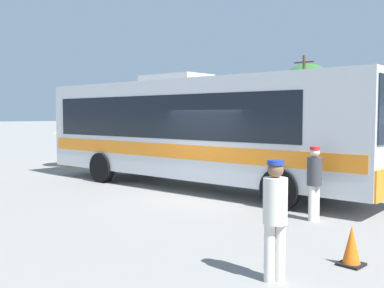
{
  "coord_description": "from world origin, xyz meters",
  "views": [
    {
      "loc": [
        8.78,
        -9.22,
        2.36
      ],
      "look_at": [
        -2.91,
        2.21,
        1.3
      ],
      "focal_mm": 42.09,
      "sensor_mm": 36.0,
      "label": 1
    }
  ],
  "objects_px": {
    "coach_bus_silver_orange": "(194,127)",
    "roadside_tree_midleft": "(307,85)",
    "parked_car_second_maroon": "(301,137)",
    "roadside_tree_left": "(268,103)",
    "passenger_waiting_on_apron": "(275,213)",
    "attendant_by_bus_door": "(314,179)",
    "traffic_cone_on_apron": "(352,246)",
    "vendor_umbrella_secondary_yellow": "(76,128)",
    "utility_pole_near": "(303,97)",
    "parked_car_leftmost_dark_blue": "(243,134)"
  },
  "relations": [
    {
      "from": "coach_bus_silver_orange",
      "to": "roadside_tree_midleft",
      "type": "distance_m",
      "value": 29.43
    },
    {
      "from": "parked_car_second_maroon",
      "to": "roadside_tree_left",
      "type": "xyz_separation_m",
      "value": [
        -10.19,
        9.82,
        2.8
      ]
    },
    {
      "from": "passenger_waiting_on_apron",
      "to": "parked_car_second_maroon",
      "type": "distance_m",
      "value": 27.63
    },
    {
      "from": "attendant_by_bus_door",
      "to": "passenger_waiting_on_apron",
      "type": "distance_m",
      "value": 4.0
    },
    {
      "from": "attendant_by_bus_door",
      "to": "passenger_waiting_on_apron",
      "type": "height_order",
      "value": "passenger_waiting_on_apron"
    },
    {
      "from": "roadside_tree_midleft",
      "to": "traffic_cone_on_apron",
      "type": "xyz_separation_m",
      "value": [
        19.24,
        -30.22,
        -4.81
      ]
    },
    {
      "from": "attendant_by_bus_door",
      "to": "vendor_umbrella_secondary_yellow",
      "type": "relative_size",
      "value": 0.8
    },
    {
      "from": "coach_bus_silver_orange",
      "to": "utility_pole_near",
      "type": "xyz_separation_m",
      "value": [
        -11.11,
        24.45,
        1.99
      ]
    },
    {
      "from": "vendor_umbrella_secondary_yellow",
      "to": "traffic_cone_on_apron",
      "type": "bearing_deg",
      "value": -14.68
    },
    {
      "from": "passenger_waiting_on_apron",
      "to": "traffic_cone_on_apron",
      "type": "distance_m",
      "value": 1.64
    },
    {
      "from": "passenger_waiting_on_apron",
      "to": "utility_pole_near",
      "type": "relative_size",
      "value": 0.23
    },
    {
      "from": "traffic_cone_on_apron",
      "to": "roadside_tree_midleft",
      "type": "bearing_deg",
      "value": 122.48
    },
    {
      "from": "passenger_waiting_on_apron",
      "to": "traffic_cone_on_apron",
      "type": "height_order",
      "value": "passenger_waiting_on_apron"
    },
    {
      "from": "parked_car_leftmost_dark_blue",
      "to": "attendant_by_bus_door",
      "type": "bearing_deg",
      "value": -47.53
    },
    {
      "from": "parked_car_leftmost_dark_blue",
      "to": "roadside_tree_midleft",
      "type": "bearing_deg",
      "value": 77.87
    },
    {
      "from": "passenger_waiting_on_apron",
      "to": "roadside_tree_left",
      "type": "bearing_deg",
      "value": 126.28
    },
    {
      "from": "roadside_tree_left",
      "to": "parked_car_leftmost_dark_blue",
      "type": "bearing_deg",
      "value": -65.58
    },
    {
      "from": "vendor_umbrella_secondary_yellow",
      "to": "roadside_tree_left",
      "type": "xyz_separation_m",
      "value": [
        -9.7,
        28.0,
        1.81
      ]
    },
    {
      "from": "vendor_umbrella_secondary_yellow",
      "to": "roadside_tree_midleft",
      "type": "height_order",
      "value": "roadside_tree_midleft"
    },
    {
      "from": "coach_bus_silver_orange",
      "to": "roadside_tree_left",
      "type": "height_order",
      "value": "roadside_tree_left"
    },
    {
      "from": "parked_car_leftmost_dark_blue",
      "to": "roadside_tree_midleft",
      "type": "relative_size",
      "value": 0.62
    },
    {
      "from": "roadside_tree_midleft",
      "to": "parked_car_second_maroon",
      "type": "bearing_deg",
      "value": -61.07
    },
    {
      "from": "parked_car_leftmost_dark_blue",
      "to": "utility_pole_near",
      "type": "relative_size",
      "value": 0.58
    },
    {
      "from": "attendant_by_bus_door",
      "to": "roadside_tree_left",
      "type": "distance_m",
      "value": 37.68
    },
    {
      "from": "parked_car_second_maroon",
      "to": "utility_pole_near",
      "type": "bearing_deg",
      "value": 120.7
    },
    {
      "from": "vendor_umbrella_secondary_yellow",
      "to": "utility_pole_near",
      "type": "distance_m",
      "value": 24.3
    },
    {
      "from": "vendor_umbrella_secondary_yellow",
      "to": "roadside_tree_midleft",
      "type": "xyz_separation_m",
      "value": [
        -3.95,
        26.21,
        3.37
      ]
    },
    {
      "from": "parked_car_leftmost_dark_blue",
      "to": "passenger_waiting_on_apron",
      "type": "bearing_deg",
      "value": -49.98
    },
    {
      "from": "passenger_waiting_on_apron",
      "to": "parked_car_second_maroon",
      "type": "height_order",
      "value": "passenger_waiting_on_apron"
    },
    {
      "from": "parked_car_second_maroon",
      "to": "traffic_cone_on_apron",
      "type": "relative_size",
      "value": 7.12
    },
    {
      "from": "attendant_by_bus_door",
      "to": "roadside_tree_midleft",
      "type": "distance_m",
      "value": 33.1
    },
    {
      "from": "parked_car_second_maroon",
      "to": "utility_pole_near",
      "type": "xyz_separation_m",
      "value": [
        -3.46,
        5.83,
        3.19
      ]
    },
    {
      "from": "coach_bus_silver_orange",
      "to": "parked_car_second_maroon",
      "type": "distance_m",
      "value": 20.17
    },
    {
      "from": "parked_car_second_maroon",
      "to": "vendor_umbrella_secondary_yellow",
      "type": "bearing_deg",
      "value": -91.52
    },
    {
      "from": "passenger_waiting_on_apron",
      "to": "parked_car_second_maroon",
      "type": "relative_size",
      "value": 0.38
    },
    {
      "from": "passenger_waiting_on_apron",
      "to": "parked_car_leftmost_dark_blue",
      "type": "distance_m",
      "value": 31.68
    },
    {
      "from": "coach_bus_silver_orange",
      "to": "passenger_waiting_on_apron",
      "type": "distance_m",
      "value": 8.4
    },
    {
      "from": "coach_bus_silver_orange",
      "to": "parked_car_leftmost_dark_blue",
      "type": "distance_m",
      "value": 23.66
    },
    {
      "from": "parked_car_leftmost_dark_blue",
      "to": "parked_car_second_maroon",
      "type": "relative_size",
      "value": 0.96
    },
    {
      "from": "coach_bus_silver_orange",
      "to": "attendant_by_bus_door",
      "type": "bearing_deg",
      "value": -14.11
    },
    {
      "from": "attendant_by_bus_door",
      "to": "parked_car_second_maroon",
      "type": "relative_size",
      "value": 0.36
    },
    {
      "from": "vendor_umbrella_secondary_yellow",
      "to": "roadside_tree_midleft",
      "type": "distance_m",
      "value": 26.72
    },
    {
      "from": "coach_bus_silver_orange",
      "to": "passenger_waiting_on_apron",
      "type": "xyz_separation_m",
      "value": [
        6.7,
        -4.98,
        -0.97
      ]
    },
    {
      "from": "passenger_waiting_on_apron",
      "to": "vendor_umbrella_secondary_yellow",
      "type": "height_order",
      "value": "vendor_umbrella_secondary_yellow"
    },
    {
      "from": "parked_car_second_maroon",
      "to": "coach_bus_silver_orange",
      "type": "bearing_deg",
      "value": -67.67
    },
    {
      "from": "coach_bus_silver_orange",
      "to": "utility_pole_near",
      "type": "bearing_deg",
      "value": 114.44
    },
    {
      "from": "roadside_tree_midleft",
      "to": "vendor_umbrella_secondary_yellow",
      "type": "bearing_deg",
      "value": -81.42
    },
    {
      "from": "utility_pole_near",
      "to": "roadside_tree_left",
      "type": "distance_m",
      "value": 7.83
    },
    {
      "from": "passenger_waiting_on_apron",
      "to": "traffic_cone_on_apron",
      "type": "bearing_deg",
      "value": 72.31
    },
    {
      "from": "utility_pole_near",
      "to": "roadside_tree_left",
      "type": "bearing_deg",
      "value": 149.31
    }
  ]
}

